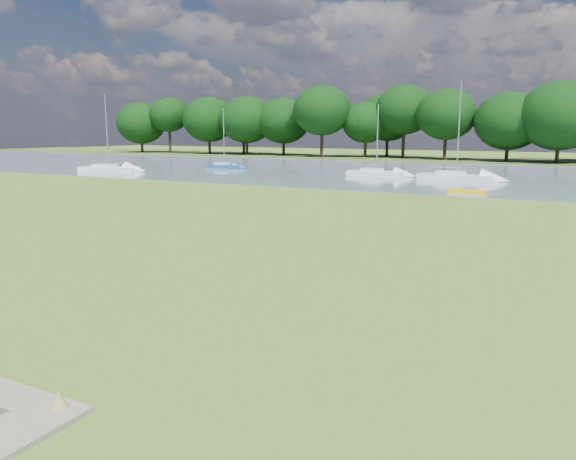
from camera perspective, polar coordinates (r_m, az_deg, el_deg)
The scene contains 9 objects.
ground at distance 21.41m, azimuth 1.59°, elevation -2.68°, with size 220.00×220.00×0.00m, color olive.
river at distance 61.62m, azimuth 19.17°, elevation 5.21°, with size 220.00×40.00×0.10m, color slate.
far_bank at distance 91.33m, azimuth 22.09°, elevation 6.49°, with size 220.00×20.00×0.40m, color #4C6626.
kayak at distance 43.98m, azimuth 17.72°, elevation 3.75°, with size 2.77×0.65×0.28m, color yellow.
tree_line at distance 86.83m, azimuth 26.17°, elevation 10.76°, with size 153.87×9.98×12.08m.
sailboat_0 at distance 58.00m, azimuth 8.91°, elevation 5.89°, with size 6.05×1.86×7.14m.
sailboat_1 at distance 55.24m, azimuth 16.65°, elevation 5.39°, with size 7.21×2.52×9.07m.
sailboat_2 at distance 69.33m, azimuth -6.52°, elevation 6.60°, with size 4.86×1.44×7.15m.
sailboat_3 at distance 66.84m, azimuth -17.80°, elevation 6.10°, with size 7.17×3.28×8.51m.
Camera 1 is at (9.19, -18.74, 4.78)m, focal length 35.00 mm.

